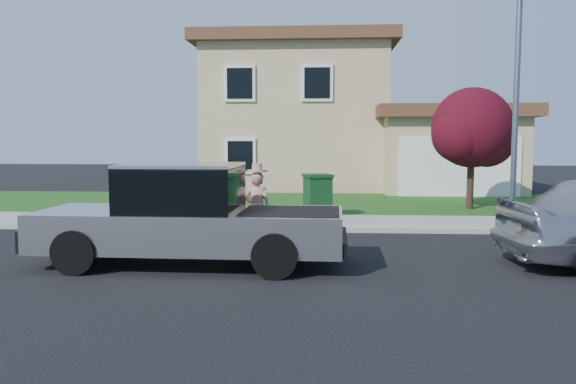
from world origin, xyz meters
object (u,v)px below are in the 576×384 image
object	(u,v)px
ornamental_tree	(473,132)
trash_bin	(318,194)
pickup_truck	(189,218)
woman	(257,208)
street_lamp	(518,99)

from	to	relation	value
ornamental_tree	trash_bin	size ratio (longest dim) A/B	3.27
pickup_truck	trash_bin	bearing A→B (deg)	69.88
woman	street_lamp	world-z (taller)	street_lamp
pickup_truck	ornamental_tree	world-z (taller)	ornamental_tree
pickup_truck	trash_bin	distance (m)	6.22
pickup_truck	woman	size ratio (longest dim) A/B	3.19
pickup_truck	ornamental_tree	bearing A→B (deg)	49.64
pickup_truck	street_lamp	distance (m)	7.96
ornamental_tree	woman	bearing A→B (deg)	-134.11
woman	trash_bin	world-z (taller)	woman
trash_bin	street_lamp	size ratio (longest dim) A/B	0.21
trash_bin	ornamental_tree	bearing A→B (deg)	6.94
trash_bin	street_lamp	distance (m)	5.79
pickup_truck	street_lamp	bearing A→B (deg)	26.89
trash_bin	street_lamp	world-z (taller)	street_lamp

